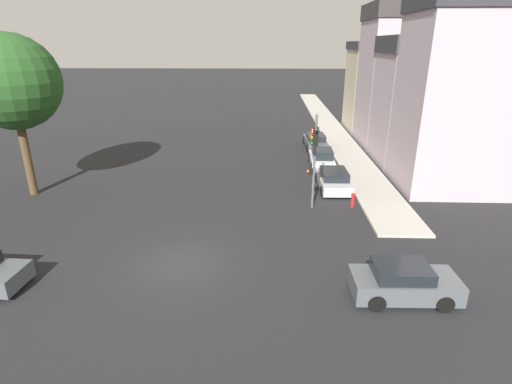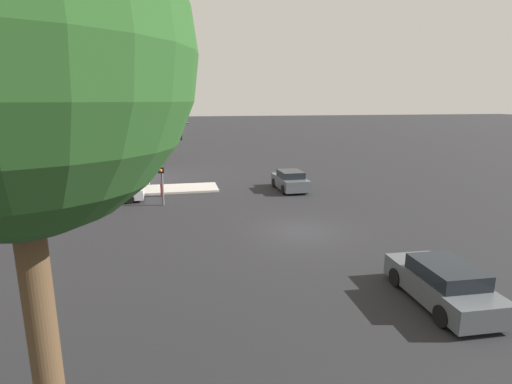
{
  "view_description": "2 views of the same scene",
  "coord_description": "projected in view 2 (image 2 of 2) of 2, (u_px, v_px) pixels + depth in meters",
  "views": [
    {
      "loc": [
        3.95,
        -15.4,
        9.2
      ],
      "look_at": [
        3.23,
        3.66,
        2.1
      ],
      "focal_mm": 28.0,
      "sensor_mm": 36.0,
      "label": 1
    },
    {
      "loc": [
        -18.2,
        6.07,
        6.37
      ],
      "look_at": [
        1.06,
        2.01,
        1.84
      ],
      "focal_mm": 28.0,
      "sensor_mm": 36.0,
      "label": 2
    }
  ],
  "objects": [
    {
      "name": "ground_plane",
      "position": [
        300.0,
        231.0,
        20.0
      ],
      "size": [
        300.0,
        300.0,
        0.0
      ],
      "primitive_type": "plane",
      "color": "black"
    },
    {
      "name": "parked_car_0",
      "position": [
        108.0,
        192.0,
        25.63
      ],
      "size": [
        2.07,
        4.5,
        1.33
      ],
      "rotation": [
        0.0,
        0.0,
        1.59
      ],
      "color": "#B7B7BC",
      "rests_on": "ground_plane"
    },
    {
      "name": "street_tree",
      "position": [
        5.0,
        53.0,
        5.83
      ],
      "size": [
        5.63,
        5.63,
        9.9
      ],
      "color": "#4C3823",
      "rests_on": "ground_plane"
    },
    {
      "name": "crossing_car_0",
      "position": [
        290.0,
        181.0,
        28.94
      ],
      "size": [
        4.0,
        1.94,
        1.43
      ],
      "rotation": [
        0.0,
        0.0,
        0.02
      ],
      "color": "#4C5156",
      "rests_on": "ground_plane"
    },
    {
      "name": "crossing_car_1",
      "position": [
        443.0,
        284.0,
        12.73
      ],
      "size": [
        4.28,
        2.01,
        1.38
      ],
      "rotation": [
        0.0,
        0.0,
        -0.04
      ],
      "color": "#4C5156",
      "rests_on": "ground_plane"
    },
    {
      "name": "parked_car_1",
      "position": [
        21.0,
        196.0,
        24.42
      ],
      "size": [
        1.97,
        4.32,
        1.46
      ],
      "rotation": [
        0.0,
        0.0,
        1.54
      ],
      "color": "silver",
      "rests_on": "ground_plane"
    },
    {
      "name": "traffic_signal",
      "position": [
        169.0,
        144.0,
        23.97
      ],
      "size": [
        0.52,
        1.96,
        5.55
      ],
      "rotation": [
        0.0,
        0.0,
        3.03
      ],
      "color": "#515456",
      "rests_on": "ground_plane"
    },
    {
      "name": "fire_hydrant",
      "position": [
        162.0,
        189.0,
        26.97
      ],
      "size": [
        0.22,
        0.22,
        0.92
      ],
      "color": "red",
      "rests_on": "ground_plane"
    }
  ]
}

